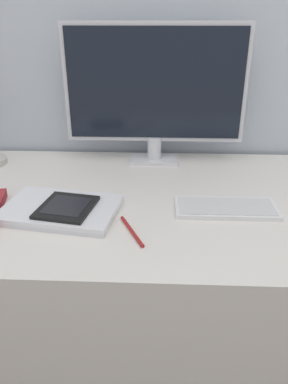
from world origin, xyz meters
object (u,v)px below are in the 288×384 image
object	(u,v)px
monitor	(155,90)
laptop	(61,209)
ereader	(67,207)
pen	(132,231)
keyboard	(226,208)

from	to	relation	value
monitor	laptop	distance (m)	0.54
ereader	pen	world-z (taller)	ereader
pen	monitor	bearing A→B (deg)	84.71
keyboard	laptop	distance (m)	0.46
keyboard	pen	xyz separation A→B (m)	(-0.25, -0.13, -0.00)
keyboard	monitor	bearing A→B (deg)	118.98
ereader	laptop	bearing A→B (deg)	145.66
keyboard	laptop	bearing A→B (deg)	-175.27
monitor	ereader	bearing A→B (deg)	-118.11
keyboard	laptop	xyz separation A→B (m)	(-0.46, -0.04, 0.00)
laptop	ereader	xyz separation A→B (m)	(0.02, -0.01, 0.02)
laptop	ereader	size ratio (longest dim) A/B	1.92
laptop	pen	world-z (taller)	laptop
keyboard	pen	size ratio (longest dim) A/B	2.04
monitor	ereader	distance (m)	0.54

